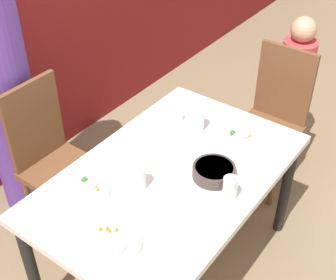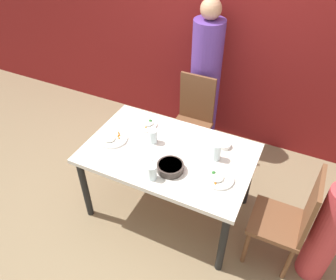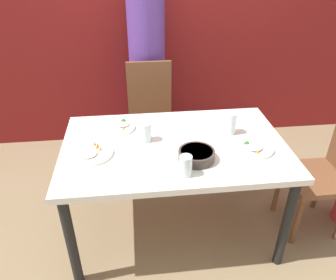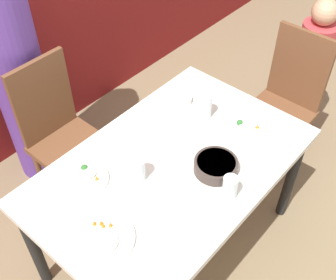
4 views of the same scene
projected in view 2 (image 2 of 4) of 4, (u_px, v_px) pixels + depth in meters
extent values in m
plane|color=#847051|center=(168.00, 207.00, 3.21)|extent=(10.00, 10.00, 0.00)
cube|color=maroon|center=(228.00, 23.00, 3.32)|extent=(10.00, 0.06, 2.70)
cube|color=silver|center=(169.00, 154.00, 2.76)|extent=(1.41, 0.89, 0.04)
cylinder|color=black|center=(85.00, 189.00, 2.93)|extent=(0.06, 0.06, 0.69)
cylinder|color=black|center=(223.00, 244.00, 2.51)|extent=(0.06, 0.06, 0.69)
cylinder|color=black|center=(129.00, 139.00, 3.47)|extent=(0.06, 0.06, 0.69)
cylinder|color=black|center=(249.00, 178.00, 3.04)|extent=(0.06, 0.06, 0.69)
cube|color=brown|center=(189.00, 129.00, 3.46)|extent=(0.40, 0.40, 0.04)
cube|color=brown|center=(197.00, 98.00, 3.41)|extent=(0.38, 0.03, 0.52)
cylinder|color=brown|center=(168.00, 150.00, 3.55)|extent=(0.04, 0.04, 0.41)
cylinder|color=brown|center=(197.00, 159.00, 3.44)|extent=(0.04, 0.04, 0.41)
cylinder|color=brown|center=(181.00, 133.00, 3.78)|extent=(0.04, 0.04, 0.41)
cylinder|color=brown|center=(208.00, 141.00, 3.67)|extent=(0.04, 0.04, 0.41)
cube|color=brown|center=(277.00, 222.00, 2.55)|extent=(0.40, 0.40, 0.04)
cube|color=brown|center=(312.00, 207.00, 2.31)|extent=(0.03, 0.38, 0.52)
cylinder|color=brown|center=(256.00, 217.00, 2.87)|extent=(0.04, 0.04, 0.41)
cylinder|color=brown|center=(246.00, 247.00, 2.64)|extent=(0.04, 0.04, 0.41)
cylinder|color=brown|center=(295.00, 231.00, 2.76)|extent=(0.04, 0.04, 0.41)
cylinder|color=brown|center=(288.00, 264.00, 2.53)|extent=(0.04, 0.04, 0.41)
cylinder|color=#5B3893|center=(205.00, 87.00, 3.55)|extent=(0.32, 0.32, 1.46)
sphere|color=tan|center=(211.00, 9.00, 3.02)|extent=(0.20, 0.20, 0.20)
cylinder|color=#C63D42|center=(326.00, 236.00, 2.41)|extent=(0.22, 0.22, 0.95)
cylinder|color=#3D332D|center=(170.00, 167.00, 2.56)|extent=(0.21, 0.21, 0.06)
cylinder|color=#BC5123|center=(170.00, 165.00, 2.54)|extent=(0.19, 0.19, 0.01)
cylinder|color=white|center=(112.00, 139.00, 2.86)|extent=(0.27, 0.27, 0.02)
ellipsoid|color=white|center=(109.00, 138.00, 2.83)|extent=(0.10, 0.10, 0.02)
cone|color=orange|center=(119.00, 137.00, 2.84)|extent=(0.02, 0.02, 0.03)
cone|color=orange|center=(119.00, 132.00, 2.90)|extent=(0.02, 0.02, 0.03)
cone|color=orange|center=(118.00, 135.00, 2.87)|extent=(0.02, 0.02, 0.02)
cone|color=orange|center=(119.00, 134.00, 2.87)|extent=(0.02, 0.02, 0.03)
cylinder|color=white|center=(145.00, 125.00, 3.01)|extent=(0.21, 0.21, 0.02)
ellipsoid|color=white|center=(149.00, 123.00, 3.01)|extent=(0.09, 0.09, 0.02)
cone|color=orange|center=(146.00, 127.00, 2.96)|extent=(0.02, 0.02, 0.02)
sphere|color=#2D702D|center=(150.00, 121.00, 3.02)|extent=(0.03, 0.03, 0.03)
cone|color=orange|center=(148.00, 122.00, 3.01)|extent=(0.02, 0.02, 0.03)
cylinder|color=white|center=(219.00, 178.00, 2.50)|extent=(0.24, 0.24, 0.02)
ellipsoid|color=white|center=(217.00, 177.00, 2.48)|extent=(0.11, 0.11, 0.02)
cone|color=orange|center=(216.00, 183.00, 2.44)|extent=(0.02, 0.02, 0.02)
sphere|color=#2D702D|center=(214.00, 173.00, 2.50)|extent=(0.03, 0.03, 0.03)
cylinder|color=white|center=(224.00, 145.00, 2.78)|extent=(0.11, 0.11, 0.04)
cylinder|color=white|center=(224.00, 144.00, 2.77)|extent=(0.10, 0.10, 0.01)
cylinder|color=silver|center=(152.00, 173.00, 2.47)|extent=(0.07, 0.07, 0.12)
cylinder|color=silver|center=(216.00, 152.00, 2.63)|extent=(0.07, 0.07, 0.15)
cylinder|color=silver|center=(153.00, 136.00, 2.80)|extent=(0.07, 0.07, 0.13)
cube|color=white|center=(121.00, 120.00, 3.08)|extent=(0.14, 0.14, 0.01)
cube|color=silver|center=(143.00, 157.00, 2.69)|extent=(0.18, 0.03, 0.01)
cube|color=silver|center=(171.00, 136.00, 2.90)|extent=(0.18, 0.07, 0.01)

